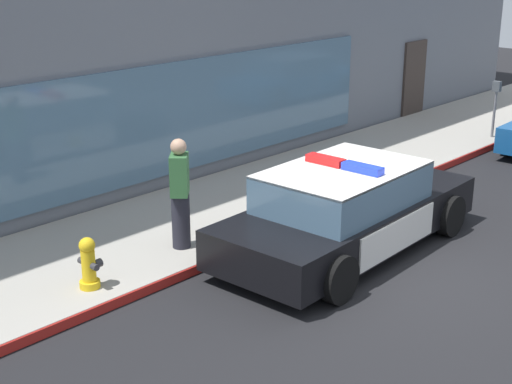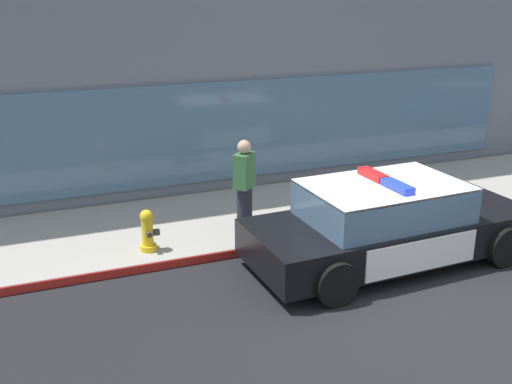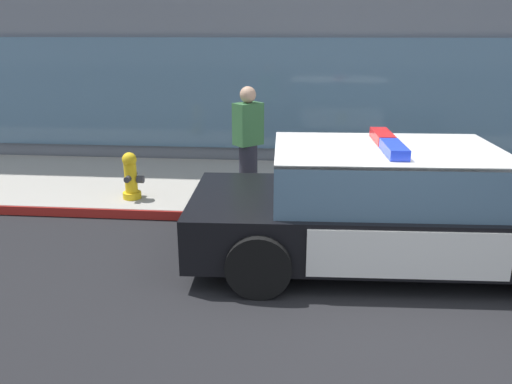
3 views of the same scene
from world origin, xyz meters
name	(u,v)px [view 3 (image 3 of 3)]	position (x,y,z in m)	size (l,w,h in m)	color
ground	(373,290)	(0.00, 0.00, 0.00)	(48.00, 48.00, 0.00)	black
sidewalk	(348,189)	(0.00, 3.34, 0.07)	(48.00, 3.03, 0.15)	#A39E93
curb_red_paint	(357,222)	(0.00, 1.81, 0.08)	(28.80, 0.04, 0.14)	maroon
police_cruiser	(394,207)	(0.29, 0.76, 0.68)	(4.90, 2.22, 1.49)	black
fire_hydrant	(131,176)	(-3.39, 2.32, 0.50)	(0.34, 0.39, 0.73)	gold
pedestrian_on_sidewalk	(248,144)	(-1.60, 2.47, 1.01)	(0.47, 0.46, 1.71)	#23232D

